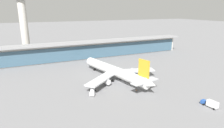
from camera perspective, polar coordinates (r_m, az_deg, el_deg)
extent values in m
plane|color=slate|center=(114.09, 2.39, -5.26)|extent=(1200.00, 1200.00, 0.00)
cylinder|color=white|center=(116.37, 0.53, -1.98)|extent=(17.83, 54.32, 5.74)
cone|color=white|center=(139.87, -6.93, 0.97)|extent=(6.64, 6.30, 5.62)
cone|color=white|center=(96.19, 11.35, -5.84)|extent=(6.45, 7.31, 5.16)
cube|color=black|center=(136.88, -6.24, 1.10)|extent=(4.73, 3.28, 0.69)
cube|color=#B7BABF|center=(105.98, -3.10, -4.39)|extent=(23.21, 20.49, 0.69)
cube|color=#B7BABF|center=(120.86, 6.62, -1.90)|extent=(25.53, 11.73, 0.69)
cylinder|color=silver|center=(107.83, -1.60, -5.14)|extent=(4.02, 4.76, 3.17)
cylinder|color=silver|center=(119.13, 5.75, -3.15)|extent=(4.02, 4.76, 3.17)
cube|color=gold|center=(97.10, 9.37, -1.31)|extent=(2.23, 6.90, 8.90)
cube|color=#B7BABF|center=(98.55, 9.62, -5.04)|extent=(16.40, 7.80, 0.49)
cylinder|color=black|center=(113.89, 0.18, -4.91)|extent=(1.47, 1.62, 1.39)
cylinder|color=black|center=(117.62, 2.63, -4.24)|extent=(1.47, 1.62, 1.39)
cylinder|color=black|center=(134.82, -5.18, -1.65)|extent=(1.47, 1.62, 1.39)
cube|color=#234C9E|center=(97.24, 25.38, -9.99)|extent=(2.51, 2.07, 1.50)
cube|color=black|center=(97.50, 25.01, -9.68)|extent=(2.07, 0.38, 0.70)
cube|color=silver|center=(95.12, 27.50, -10.41)|extent=(2.85, 4.85, 2.50)
cylinder|color=black|center=(96.35, 25.37, -10.72)|extent=(0.39, 0.93, 0.90)
cylinder|color=black|center=(98.01, 26.07, -10.36)|extent=(0.39, 0.93, 0.90)
cylinder|color=black|center=(94.22, 27.83, -11.66)|extent=(0.39, 0.93, 0.90)
cylinder|color=black|center=(95.92, 28.50, -11.27)|extent=(0.39, 0.93, 0.90)
cube|color=silver|center=(95.99, -5.94, -8.78)|extent=(2.99, 2.78, 1.50)
cylinder|color=silver|center=(100.09, -5.74, -7.27)|extent=(4.12, 5.98, 2.10)
cylinder|color=black|center=(97.09, -5.22, -8.95)|extent=(0.61, 0.94, 0.90)
cylinder|color=black|center=(97.26, -6.54, -8.94)|extent=(0.61, 0.94, 0.90)
cylinder|color=black|center=(102.28, -5.02, -7.61)|extent=(0.61, 0.94, 0.90)
cylinder|color=black|center=(102.44, -6.27, -7.61)|extent=(0.61, 0.94, 0.90)
cube|color=#234C9E|center=(124.89, 6.59, -2.88)|extent=(2.92, 2.68, 1.50)
cylinder|color=silver|center=(129.13, 6.17, -1.90)|extent=(3.82, 5.98, 2.10)
cylinder|color=black|center=(126.23, 6.98, -3.04)|extent=(0.56, 0.94, 0.90)
cylinder|color=black|center=(125.79, 6.00, -3.08)|extent=(0.56, 0.94, 0.90)
cylinder|color=black|center=(131.52, 6.46, -2.25)|extent=(0.56, 0.94, 0.90)
cylinder|color=black|center=(131.09, 5.52, -2.28)|extent=(0.56, 0.94, 0.90)
cube|color=beige|center=(167.71, -7.19, 4.00)|extent=(180.00, 8.00, 14.00)
cube|color=#3D5B70|center=(163.84, -6.73, 3.48)|extent=(176.40, 0.50, 11.20)
cube|color=gray|center=(164.45, -7.07, 6.46)|extent=(183.60, 12.80, 1.20)
cylinder|color=beige|center=(184.53, -24.44, 9.34)|extent=(6.40, 6.40, 49.25)
cone|color=orange|center=(102.83, 7.19, -7.61)|extent=(0.44, 0.44, 0.70)
cube|color=black|center=(102.96, 7.19, -7.78)|extent=(0.62, 0.62, 0.04)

